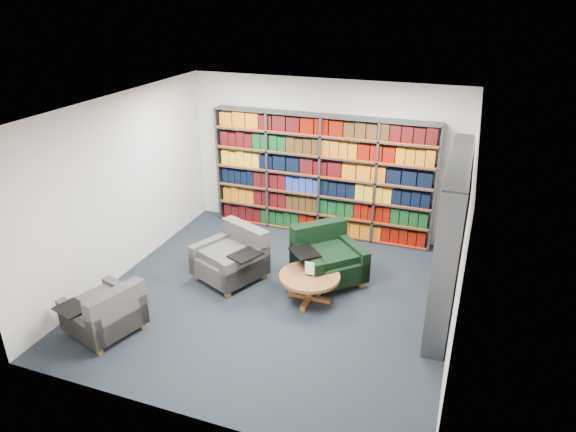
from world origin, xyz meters
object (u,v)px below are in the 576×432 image
(chair_teal_front, at_px, (107,314))
(coffee_table, at_px, (310,280))
(chair_teal_left, at_px, (234,258))
(chair_green_right, at_px, (326,259))

(chair_teal_front, xyz_separation_m, coffee_table, (2.24, 1.66, 0.03))
(chair_teal_front, bearing_deg, coffee_table, 36.53)
(chair_teal_left, distance_m, chair_green_right, 1.43)
(chair_teal_left, xyz_separation_m, chair_green_right, (1.36, 0.46, 0.01))
(chair_teal_left, xyz_separation_m, coffee_table, (1.31, -0.23, 0.00))
(chair_teal_left, bearing_deg, chair_green_right, 18.71)
(chair_teal_front, relative_size, coffee_table, 1.22)
(chair_green_right, height_order, chair_teal_front, chair_green_right)
(chair_teal_left, relative_size, chair_teal_front, 1.12)
(chair_green_right, bearing_deg, coffee_table, -93.99)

